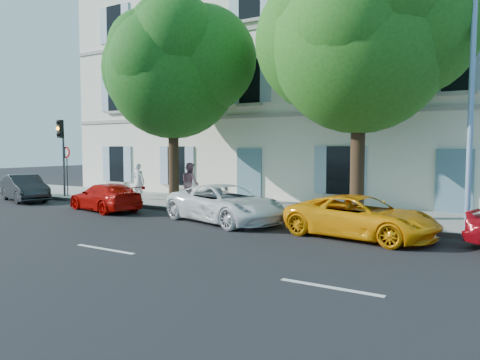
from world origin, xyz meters
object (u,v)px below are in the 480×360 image
Objects in this scene: street_lamp at (472,72)px; tree_left at (173,73)px; tree_right at (360,45)px; car_dark_sedan at (25,188)px; pedestrian_b at (190,183)px; traffic_light at (61,141)px; road_sign at (67,161)px; car_white_coupe at (225,204)px; car_red_coupe at (105,197)px; pedestrian_a at (139,181)px; car_yellow_supercar at (361,217)px.

tree_left is at bearing 175.82° from street_lamp.
tree_right is (8.03, -0.02, 0.25)m from tree_left.
car_dark_sedan is 2.16× the size of pedestrian_b.
traffic_light is (-14.59, -0.65, -3.07)m from tree_right.
road_sign is at bearing 36.87° from pedestrian_b.
tree_right reaches higher than car_white_coupe.
car_red_coupe is at bearing -74.68° from car_dark_sedan.
road_sign is at bearing 54.42° from traffic_light.
traffic_light is (0.80, 1.51, 2.22)m from car_dark_sedan.
tree_right reaches higher than street_lamp.
pedestrian_b is at bearing 8.77° from road_sign.
car_red_coupe is 11.22m from tree_right.
car_white_coupe is 0.58× the size of street_lamp.
street_lamp is at bearing -0.53° from traffic_light.
tree_right reaches higher than pedestrian_a.
car_white_coupe is 1.91× the size of road_sign.
road_sign is 1.39× the size of pedestrian_b.
tree_left reaches higher than car_red_coupe.
tree_left is at bearing 5.84° from traffic_light.
pedestrian_b is (-11.04, 1.41, -3.63)m from street_lamp.
pedestrian_a is at bearing 33.56° from pedestrian_b.
street_lamp reaches higher than traffic_light.
traffic_light is at bearing -96.19° from car_red_coupe.
road_sign reaches higher than pedestrian_b.
car_yellow_supercar is at bearing -6.53° from traffic_light.
pedestrian_a is at bearing 178.24° from tree_right.
pedestrian_a is (4.99, 2.48, 0.36)m from car_dark_sedan.
car_red_coupe is 2.31× the size of pedestrian_a.
street_lamp is (3.45, -0.82, -1.27)m from tree_right.
tree_right reaches higher than car_red_coupe.
pedestrian_b is (7.80, 2.75, 0.40)m from car_dark_sedan.
tree_left reaches higher than car_yellow_supercar.
car_dark_sedan is 2.80m from traffic_light.
car_white_coupe is 0.54× the size of tree_left.
street_lamp reaches higher than pedestrian_a.
tree_left is 0.95× the size of tree_right.
car_dark_sedan is at bearing 47.49° from pedestrian_b.
car_dark_sedan is 16.42m from tree_right.
car_dark_sedan reaches higher than car_red_coupe.
car_white_coupe reaches higher than car_yellow_supercar.
tree_left reaches higher than traffic_light.
car_dark_sedan is 5.58m from pedestrian_a.
pedestrian_b is at bearing 52.42° from tree_left.
traffic_light is 2.13× the size of pedestrian_b.
tree_left is 5.17× the size of pedestrian_a.
traffic_light is (-10.74, 1.57, 2.20)m from car_white_coupe.
road_sign is 4.23m from pedestrian_a.
traffic_light is 18.13m from street_lamp.
pedestrian_a is at bearing 11.05° from road_sign.
road_sign is 0.31× the size of street_lamp.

